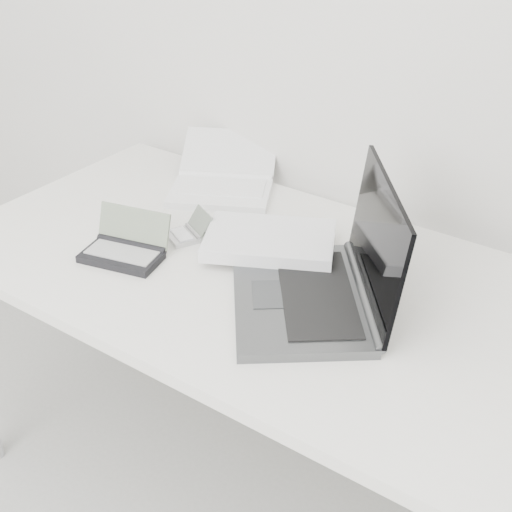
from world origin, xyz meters
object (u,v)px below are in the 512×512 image
Objects in this scene: desk at (277,292)px; netbook_open_white at (223,181)px; laptop_large at (303,267)px; palmtop_charcoal at (125,249)px.

netbook_open_white reaches higher than desk.
laptop_large reaches higher than palmtop_charcoal.
laptop_large is at bearing 6.03° from palmtop_charcoal.
palmtop_charcoal is at bearing -113.07° from netbook_open_white.
desk is 3.75× the size of netbook_open_white.
desk is 0.48m from netbook_open_white.
netbook_open_white is (-0.44, 0.28, -0.02)m from laptop_large.
netbook_open_white is (-0.37, 0.29, 0.07)m from desk.
laptop_large is 0.43m from palmtop_charcoal.
desk is 0.11m from laptop_large.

